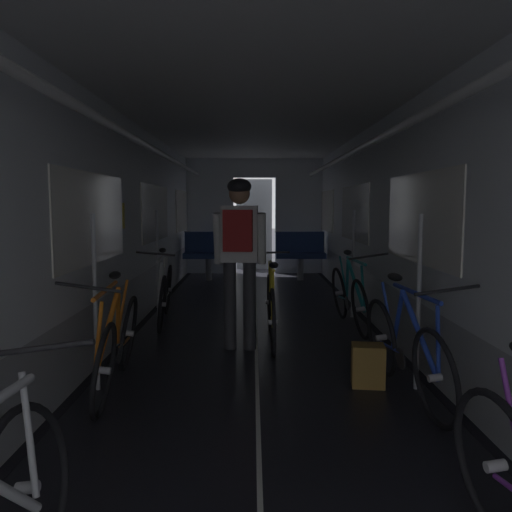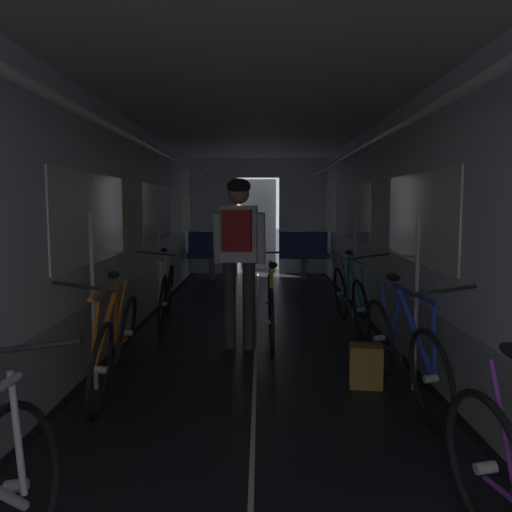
{
  "view_description": "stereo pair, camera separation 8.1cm",
  "coord_description": "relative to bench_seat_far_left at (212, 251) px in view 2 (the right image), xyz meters",
  "views": [
    {
      "loc": [
        -0.04,
        -1.81,
        1.46
      ],
      "look_at": [
        0.0,
        3.65,
        0.91
      ],
      "focal_mm": 35.43,
      "sensor_mm": 36.0,
      "label": 1
    },
    {
      "loc": [
        0.05,
        -1.81,
        1.46
      ],
      "look_at": [
        0.0,
        3.65,
        0.91
      ],
      "focal_mm": 35.43,
      "sensor_mm": 36.0,
      "label": 2
    }
  ],
  "objects": [
    {
      "name": "train_car_shell",
      "position": [
        0.9,
        -4.47,
        1.13
      ],
      "size": [
        3.14,
        12.34,
        2.57
      ],
      "color": "black",
      "rests_on": "ground"
    },
    {
      "name": "bench_seat_far_left",
      "position": [
        0.0,
        0.0,
        0.0
      ],
      "size": [
        0.98,
        0.51,
        0.95
      ],
      "color": "gray",
      "rests_on": "ground"
    },
    {
      "name": "bench_seat_far_right",
      "position": [
        1.8,
        0.0,
        0.0
      ],
      "size": [
        0.98,
        0.51,
        0.95
      ],
      "color": "gray",
      "rests_on": "ground"
    },
    {
      "name": "bicycle_orange",
      "position": [
        -0.21,
        -5.98,
        -0.19
      ],
      "size": [
        0.44,
        1.7,
        0.96
      ],
      "color": "black",
      "rests_on": "ground"
    },
    {
      "name": "bicycle_blue",
      "position": [
        2.02,
        -6.15,
        -0.19
      ],
      "size": [
        0.47,
        1.69,
        0.95
      ],
      "color": "black",
      "rests_on": "ground"
    },
    {
      "name": "bicycle_white",
      "position": [
        -0.23,
        -3.66,
        -0.19
      ],
      "size": [
        0.44,
        1.69,
        0.95
      ],
      "color": "black",
      "rests_on": "ground"
    },
    {
      "name": "bicycle_teal",
      "position": [
        2.02,
        -3.94,
        -0.19
      ],
      "size": [
        0.44,
        1.69,
        0.96
      ],
      "color": "black",
      "rests_on": "ground"
    },
    {
      "name": "person_cyclist_aisle",
      "position": [
        0.73,
        -4.86,
        0.5
      ],
      "size": [
        0.54,
        0.41,
        1.73
      ],
      "color": "#2D2D33",
      "rests_on": "ground"
    },
    {
      "name": "bicycle_yellow_in_aisle",
      "position": [
        1.06,
        -4.59,
        -0.18
      ],
      "size": [
        0.44,
        1.69,
        0.94
      ],
      "color": "black",
      "rests_on": "ground"
    },
    {
      "name": "backpack_on_floor",
      "position": [
        1.8,
        -5.9,
        -0.4
      ],
      "size": [
        0.28,
        0.23,
        0.34
      ],
      "primitive_type": "cube",
      "rotation": [
        0.0,
        0.0,
        -0.12
      ],
      "color": "olive",
      "rests_on": "ground"
    }
  ]
}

